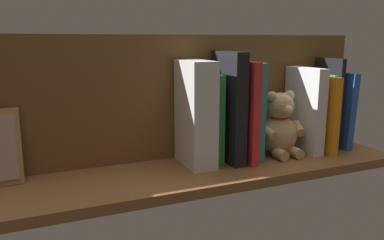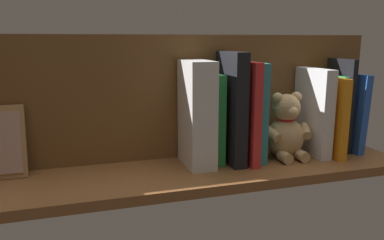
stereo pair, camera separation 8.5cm
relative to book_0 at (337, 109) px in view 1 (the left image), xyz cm
name	(u,v)px [view 1 (the left image)]	position (x,y,z in cm)	size (l,w,h in cm)	color
ground_plane	(192,173)	(44.71, 2.65, -11.36)	(104.25, 24.43, 2.20)	brown
shelf_back_panel	(176,97)	(44.71, -7.32, 4.94)	(104.25, 1.50, 30.40)	brown
book_0	(337,109)	(0.00, 0.00, 0.00)	(2.01, 12.33, 20.52)	blue
book_1	(327,103)	(2.68, -0.92, 1.91)	(1.38, 10.49, 24.34)	black
book_2	(320,111)	(5.14, -0.73, -0.20)	(1.57, 10.87, 20.12)	green
book_3	(317,113)	(7.99, 1.30, -0.23)	(2.16, 14.93, 20.06)	orange
book_4	(304,110)	(11.62, 0.56, 0.83)	(3.13, 13.45, 22.17)	silver
teddy_bear	(280,127)	(19.67, 1.26, -2.97)	(13.44, 10.52, 16.56)	tan
book_5	(250,110)	(27.79, -0.30, 1.68)	(1.87, 11.74, 23.89)	teal
book_6	(242,111)	(30.72, 0.78, 1.87)	(2.02, 13.89, 24.25)	red
book_7	(228,107)	(34.28, 0.38, 3.00)	(3.13, 13.10, 26.51)	black
book_8	(212,118)	(37.81, -1.18, 0.41)	(1.96, 9.97, 21.33)	green
dictionary_thick_white	(196,114)	(42.77, 0.18, 2.05)	(6.00, 12.49, 24.61)	silver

